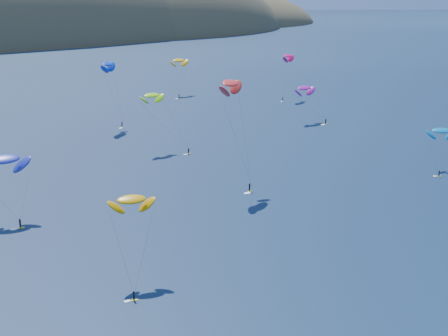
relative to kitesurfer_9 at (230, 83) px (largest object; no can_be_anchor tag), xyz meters
name	(u,v)px	position (x,y,z in m)	size (l,w,h in m)	color
kitesurfer_2	(131,200)	(-40.33, -31.99, -11.90)	(9.05, 12.15, 15.81)	yellow
kitesurfer_3	(152,95)	(-1.04, 41.34, -9.23)	(11.00, 13.55, 18.57)	yellow
kitesurfer_4	(108,64)	(-0.53, 76.48, -3.91)	(9.80, 10.31, 24.39)	yellow
kitesurfer_5	(442,131)	(56.77, -17.14, -15.36)	(11.76, 10.32, 12.42)	yellow
kitesurfer_6	(305,88)	(61.72, 47.22, -13.56)	(9.93, 11.53, 14.64)	yellow
kitesurfer_8	(288,56)	(83.48, 85.24, -7.45)	(10.72, 8.27, 20.57)	yellow
kitesurfer_9	(230,83)	(0.00, 0.00, 0.00)	(10.66, 12.13, 28.33)	yellow
kitesurfer_10	(3,159)	(-52.29, 7.03, -12.57)	(10.97, 11.17, 15.92)	yellow
kitesurfer_11	(179,60)	(49.78, 119.89, -10.76)	(11.38, 13.37, 17.41)	yellow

